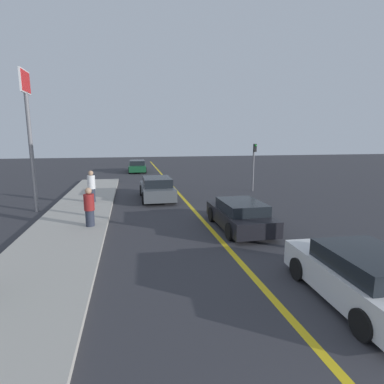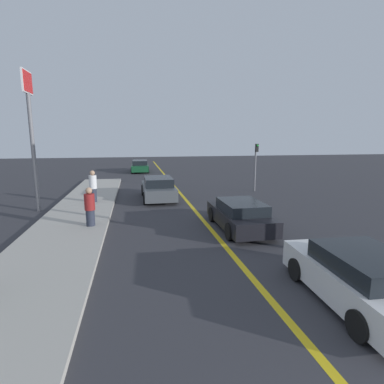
# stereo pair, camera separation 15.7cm
# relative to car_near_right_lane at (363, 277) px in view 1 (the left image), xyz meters

# --- Properties ---
(road_center_line) EXTENTS (0.20, 60.00, 0.01)m
(road_center_line) POSITION_rel_car_near_right_lane_xyz_m (-1.94, 13.04, -0.62)
(road_center_line) COLOR gold
(road_center_line) RESTS_ON ground_plane
(sidewalk_left) EXTENTS (3.08, 26.84, 0.16)m
(sidewalk_left) POSITION_rel_car_near_right_lane_xyz_m (-7.75, 8.46, -0.54)
(sidewalk_left) COLOR #ADA89E
(sidewalk_left) RESTS_ON ground_plane
(car_near_right_lane) EXTENTS (2.14, 4.06, 1.28)m
(car_near_right_lane) POSITION_rel_car_near_right_lane_xyz_m (0.00, 0.00, 0.00)
(car_near_right_lane) COLOR silver
(car_near_right_lane) RESTS_ON ground_plane
(car_ahead_center) EXTENTS (1.91, 4.18, 1.21)m
(car_ahead_center) POSITION_rel_car_near_right_lane_xyz_m (-0.73, 5.99, -0.03)
(car_ahead_center) COLOR black
(car_ahead_center) RESTS_ON ground_plane
(car_far_distant) EXTENTS (2.01, 4.41, 1.39)m
(car_far_distant) POSITION_rel_car_near_right_lane_xyz_m (-3.58, 12.85, 0.05)
(car_far_distant) COLOR #4C5156
(car_far_distant) RESTS_ON ground_plane
(car_parked_left_lot) EXTENTS (2.00, 4.76, 1.31)m
(car_parked_left_lot) POSITION_rel_car_near_right_lane_xyz_m (-4.37, 28.47, 0.02)
(car_parked_left_lot) COLOR #144728
(car_parked_left_lot) RESTS_ON ground_plane
(pedestrian_mid_group) EXTENTS (0.42, 0.42, 1.62)m
(pedestrian_mid_group) POSITION_rel_car_near_right_lane_xyz_m (-6.87, 7.13, 0.33)
(pedestrian_mid_group) COLOR #282D3D
(pedestrian_mid_group) RESTS_ON sidewalk_left
(pedestrian_far_standing) EXTENTS (0.42, 0.42, 1.80)m
(pedestrian_far_standing) POSITION_rel_car_near_right_lane_xyz_m (-7.35, 12.06, 0.43)
(pedestrian_far_standing) COLOR #282D3D
(pedestrian_far_standing) RESTS_ON sidewalk_left
(traffic_light) EXTENTS (0.18, 0.40, 3.36)m
(traffic_light) POSITION_rel_car_near_right_lane_xyz_m (3.40, 14.30, 1.48)
(traffic_light) COLOR slate
(traffic_light) RESTS_ON ground_plane
(roadside_sign) EXTENTS (0.20, 1.37, 7.00)m
(roadside_sign) POSITION_rel_car_near_right_lane_xyz_m (-9.99, 10.97, 4.21)
(roadside_sign) COLOR slate
(roadside_sign) RESTS_ON ground_plane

